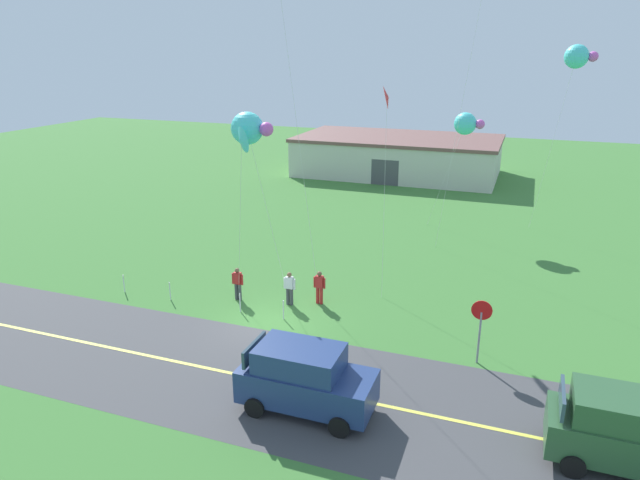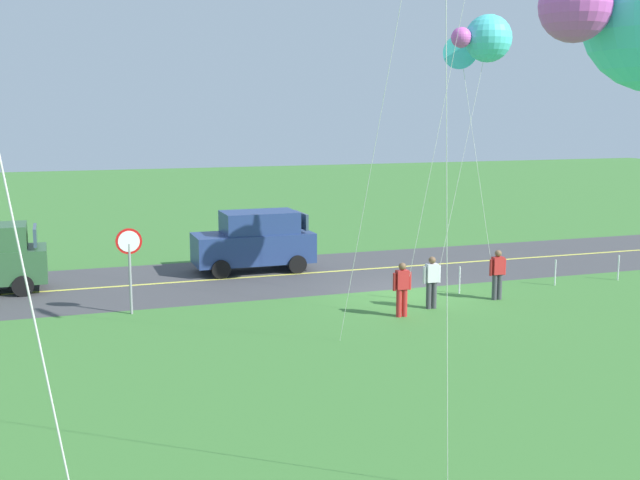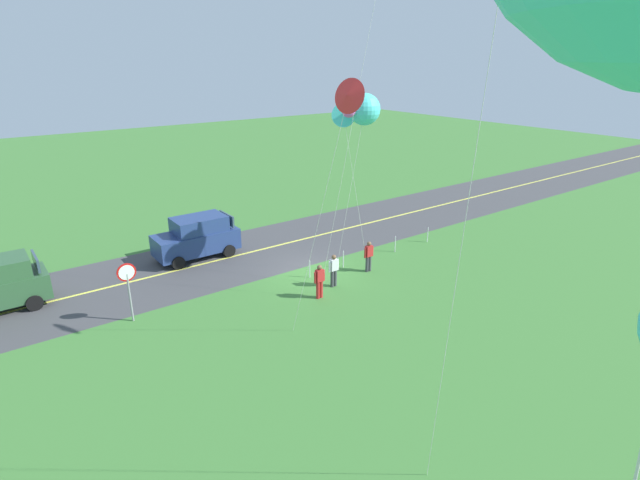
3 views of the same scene
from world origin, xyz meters
TOP-DOWN VIEW (x-y plane):
  - ground_plane at (0.00, 0.00)m, footprint 120.00×120.00m
  - asphalt_road at (0.00, -4.00)m, footprint 120.00×7.00m
  - road_centre_stripe at (0.00, -4.00)m, footprint 120.00×0.16m
  - car_suv_foreground at (3.72, -5.06)m, footprint 4.40×2.12m
  - stop_sign at (8.75, -0.10)m, footprint 0.76×0.08m
  - person_adult_near at (-2.42, 1.84)m, footprint 0.58×0.22m
  - person_adult_companion at (0.07, 2.19)m, footprint 0.58×0.22m
  - person_child_watcher at (1.33, 2.77)m, footprint 0.58×0.22m
  - kite_red_low at (-1.40, 0.93)m, footprint 1.55×1.41m
  - kite_blue_mid at (-1.62, 2.03)m, footprint 2.47×1.40m
  - fence_post_0 at (-8.04, 0.70)m, footprint 0.05×0.05m
  - fence_post_1 at (-5.41, 0.70)m, footprint 0.05×0.05m
  - fence_post_2 at (-1.71, 0.70)m, footprint 0.05×0.05m
  - fence_post_3 at (0.41, 0.70)m, footprint 0.05×0.05m

SIDE VIEW (x-z plane):
  - ground_plane at x=0.00m, z-range -0.10..0.00m
  - asphalt_road at x=0.00m, z-range 0.00..0.00m
  - road_centre_stripe at x=0.00m, z-range 0.00..0.01m
  - fence_post_0 at x=-8.04m, z-range 0.00..0.90m
  - fence_post_1 at x=-5.41m, z-range 0.00..0.90m
  - fence_post_2 at x=-1.71m, z-range 0.00..0.90m
  - fence_post_3 at x=0.41m, z-range 0.00..0.90m
  - person_adult_near at x=-2.42m, z-range 0.06..1.66m
  - person_adult_companion at x=0.07m, z-range 0.06..1.66m
  - person_child_watcher at x=1.33m, z-range 0.06..1.66m
  - car_suv_foreground at x=3.72m, z-range 0.03..2.27m
  - stop_sign at x=8.75m, z-range 0.52..3.08m
  - kite_red_low at x=-1.40m, z-range 3.56..11.83m
  - kite_blue_mid at x=-1.62m, z-range 3.67..12.42m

